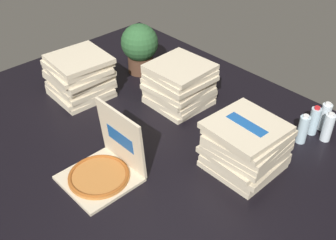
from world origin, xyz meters
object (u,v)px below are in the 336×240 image
pizza_stack_center_near (246,147)px  potted_plant (140,46)px  water_bottle_0 (314,121)px  pizza_stack_left_far (80,76)px  open_pizza_box (104,167)px  water_bottle_3 (325,117)px  pizza_stack_right_mid (179,85)px  water_bottle_1 (328,127)px  water_bottle_2 (303,129)px

pizza_stack_center_near → potted_plant: 1.37m
water_bottle_0 → pizza_stack_left_far: bearing=-149.5°
pizza_stack_left_far → pizza_stack_center_near: bearing=10.7°
pizza_stack_center_near → open_pizza_box: bearing=-127.8°
water_bottle_3 → potted_plant: potted_plant is taller
pizza_stack_right_mid → water_bottle_3: 1.02m
pizza_stack_left_far → water_bottle_3: size_ratio=2.13×
pizza_stack_left_far → water_bottle_1: pizza_stack_left_far is taller
pizza_stack_left_far → water_bottle_0: 1.70m
water_bottle_3 → open_pizza_box: bearing=-115.2°
open_pizza_box → potted_plant: potted_plant is taller
water_bottle_2 → open_pizza_box: bearing=-118.5°
potted_plant → water_bottle_3: bearing=15.0°
potted_plant → water_bottle_0: bearing=11.7°
pizza_stack_right_mid → potted_plant: size_ratio=1.06×
pizza_stack_right_mid → potted_plant: (-0.57, 0.10, 0.07)m
pizza_stack_right_mid → water_bottle_2: bearing=17.1°
open_pizza_box → potted_plant: size_ratio=0.99×
pizza_stack_right_mid → pizza_stack_center_near: (0.77, -0.20, 0.00)m
water_bottle_2 → pizza_stack_center_near: bearing=-102.3°
water_bottle_3 → potted_plant: (-1.46, -0.39, 0.13)m
water_bottle_0 → water_bottle_2: bearing=-90.1°
pizza_stack_left_far → water_bottle_3: pizza_stack_left_far is taller
pizza_stack_right_mid → open_pizza_box: bearing=-73.6°
water_bottle_0 → water_bottle_1: bearing=0.9°
open_pizza_box → water_bottle_0: bearing=64.1°
pizza_stack_left_far → water_bottle_1: bearing=28.9°
water_bottle_2 → water_bottle_3: (0.03, 0.23, 0.00)m
water_bottle_1 → open_pizza_box: bearing=-119.4°
open_pizza_box → water_bottle_1: (0.71, 1.27, 0.03)m
open_pizza_box → potted_plant: 1.28m
open_pizza_box → water_bottle_3: bearing=64.8°
water_bottle_1 → water_bottle_2: bearing=-126.3°
water_bottle_2 → water_bottle_3: size_ratio=1.00×
water_bottle_0 → water_bottle_3: (0.03, 0.09, 0.00)m
pizza_stack_center_near → water_bottle_1: pizza_stack_center_near is taller
pizza_stack_center_near → water_bottle_3: 0.72m
pizza_stack_center_near → water_bottle_3: pizza_stack_center_near is taller
pizza_stack_center_near → water_bottle_3: size_ratio=2.03×
pizza_stack_left_far → water_bottle_2: (1.47, 0.73, -0.06)m
pizza_stack_center_near → pizza_stack_left_far: (-1.36, -0.26, -0.00)m
water_bottle_2 → potted_plant: size_ratio=0.51×
water_bottle_2 → pizza_stack_left_far: bearing=-153.5°
water_bottle_3 → pizza_stack_left_far: bearing=-147.3°
potted_plant → pizza_stack_right_mid: bearing=-10.4°
water_bottle_0 → water_bottle_2: size_ratio=1.00×
pizza_stack_left_far → water_bottle_1: size_ratio=2.13×
open_pizza_box → pizza_stack_center_near: 0.84m
pizza_stack_center_near → water_bottle_0: pizza_stack_center_near is taller
open_pizza_box → water_bottle_1: open_pizza_box is taller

